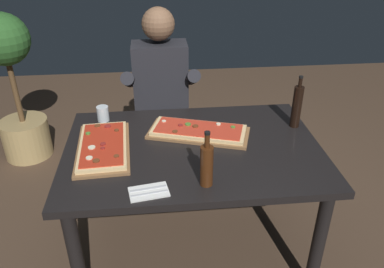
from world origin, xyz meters
TOP-DOWN VIEW (x-y plane):
  - ground_plane at (0.00, 0.00)m, footprint 6.40×6.40m
  - dining_table at (0.00, 0.00)m, footprint 1.40×0.96m
  - pizza_rectangular_front at (0.05, 0.13)m, footprint 0.62×0.41m
  - pizza_rectangular_left at (-0.49, 0.02)m, footprint 0.31×0.54m
  - wine_bottle_dark at (0.63, 0.17)m, footprint 0.06×0.06m
  - oil_bottle_amber at (0.03, -0.35)m, footprint 0.06×0.06m
  - tumbler_near_camera at (-0.52, 0.36)m, footprint 0.07×0.07m
  - napkin_cutlery_set at (-0.24, -0.38)m, footprint 0.20×0.14m
  - diner_chair at (-0.15, 0.86)m, footprint 0.44×0.44m
  - seated_diner at (-0.15, 0.74)m, footprint 0.53×0.41m
  - potted_plant_corner at (-1.32, 1.22)m, footprint 0.40×0.40m

SIDE VIEW (x-z plane):
  - ground_plane at x=0.00m, z-range 0.00..0.00m
  - diner_chair at x=-0.15m, z-range 0.05..0.92m
  - potted_plant_corner at x=-1.32m, z-range 0.03..1.26m
  - dining_table at x=0.00m, z-range 0.27..1.01m
  - seated_diner at x=-0.15m, z-range 0.08..1.41m
  - napkin_cutlery_set at x=-0.24m, z-range 0.74..0.75m
  - pizza_rectangular_front at x=0.05m, z-range 0.73..0.78m
  - pizza_rectangular_left at x=-0.49m, z-range 0.74..0.78m
  - tumbler_near_camera at x=-0.52m, z-range 0.74..0.83m
  - oil_bottle_amber at x=0.03m, z-range 0.71..0.99m
  - wine_bottle_dark at x=0.63m, z-range 0.71..1.03m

